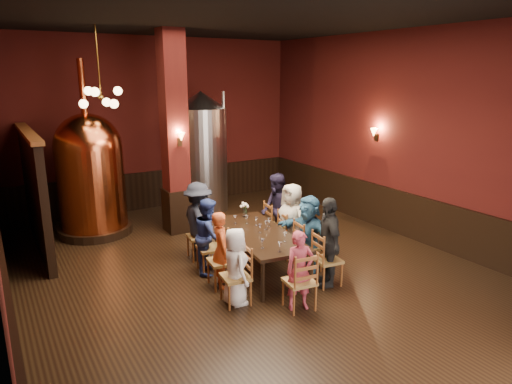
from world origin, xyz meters
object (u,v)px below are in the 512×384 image
person_1 (221,250)px  steel_vessel (202,152)px  person_2 (209,236)px  rose_vase (245,207)px  person_0 (235,267)px  dining_table (259,235)px  copper_kettle (90,173)px

person_1 → steel_vessel: 4.72m
person_2 → rose_vase: (1.05, 0.51, 0.25)m
person_2 → person_0: bearing=-158.1°
dining_table → person_2: person_2 is taller
person_0 → person_1: bearing=-0.6°
person_2 → rose_vase: bearing=-34.8°
rose_vase → copper_kettle: bearing=131.1°
person_2 → rose_vase: person_2 is taller
copper_kettle → steel_vessel: copper_kettle is taller
dining_table → person_0: bearing=-130.4°
person_1 → person_2: 0.66m
person_1 → copper_kettle: 4.18m
person_1 → person_2: size_ratio=0.96×
copper_kettle → steel_vessel: size_ratio=1.24×
person_2 → steel_vessel: size_ratio=0.45×
dining_table → person_2: (-0.80, 0.44, 0.01)m
person_0 → person_1: (0.09, 0.66, 0.04)m
dining_table → rose_vase: (0.25, 0.95, 0.26)m
dining_table → copper_kettle: size_ratio=0.65×
dining_table → person_2: 0.91m
person_0 → person_2: 1.33m
person_1 → dining_table: bearing=-58.2°
copper_kettle → rose_vase: bearing=-48.9°
person_2 → rose_vase: size_ratio=4.58×
rose_vase → person_1: bearing=-134.2°
steel_vessel → dining_table: bearing=-100.6°
person_1 → rose_vase: bearing=-26.2°
rose_vase → dining_table: bearing=-104.6°
copper_kettle → dining_table: bearing=-59.8°
person_0 → copper_kettle: copper_kettle is taller
person_1 → person_2: (0.09, 0.65, 0.03)m
dining_table → steel_vessel: bearing=86.9°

